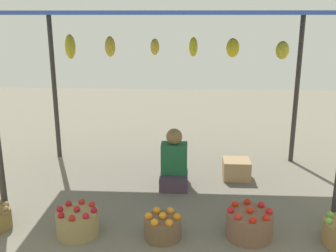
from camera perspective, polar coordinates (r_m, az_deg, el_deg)
ground_plane at (r=5.36m, az=0.32°, el=-8.28°), size 14.00×14.00×0.00m
market_stall_structure at (r=4.92m, az=0.36°, el=14.34°), size 3.95×2.21×2.23m
vendor_person at (r=5.18m, az=0.88°, el=-5.59°), size 0.36×0.44×0.78m
basket_red_apples at (r=4.27m, az=-12.92°, el=-13.38°), size 0.43×0.43×0.32m
basket_oranges at (r=4.12m, az=-0.76°, el=-14.38°), size 0.38×0.38×0.28m
basket_red_tomatoes at (r=4.20m, az=11.65°, el=-13.68°), size 0.47×0.47×0.33m
wooden_crate_near_vendor at (r=5.56m, az=9.84°, el=-6.14°), size 0.37×0.34×0.27m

